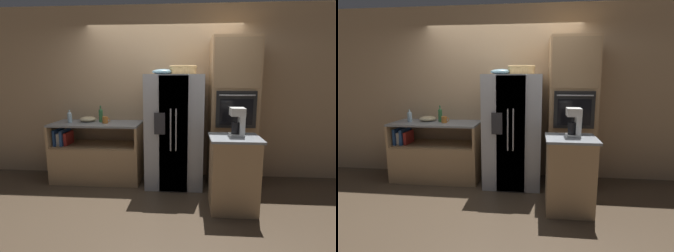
% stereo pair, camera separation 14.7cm
% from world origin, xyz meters
% --- Properties ---
extents(ground_plane, '(20.00, 20.00, 0.00)m').
position_xyz_m(ground_plane, '(0.00, 0.00, 0.00)').
color(ground_plane, '#4C3D2D').
extents(wall_back, '(12.00, 0.06, 2.80)m').
position_xyz_m(wall_back, '(0.00, 0.47, 1.40)').
color(wall_back, tan).
rests_on(wall_back, ground_plane).
extents(counter_left, '(1.41, 0.64, 0.95)m').
position_xyz_m(counter_left, '(-1.07, 0.12, 0.35)').
color(counter_left, tan).
rests_on(counter_left, ground_plane).
extents(refrigerator, '(0.85, 0.79, 1.71)m').
position_xyz_m(refrigerator, '(0.19, 0.06, 0.85)').
color(refrigerator, silver).
rests_on(refrigerator, ground_plane).
extents(wall_oven, '(0.68, 0.68, 2.24)m').
position_xyz_m(wall_oven, '(1.07, 0.13, 1.12)').
color(wall_oven, tan).
rests_on(wall_oven, ground_plane).
extents(island_counter, '(0.61, 0.55, 0.94)m').
position_xyz_m(island_counter, '(0.97, -0.74, 0.47)').
color(island_counter, tan).
rests_on(island_counter, ground_plane).
extents(wicker_basket, '(0.42, 0.42, 0.13)m').
position_xyz_m(wicker_basket, '(0.31, 0.10, 1.78)').
color(wicker_basket, tan).
rests_on(wicker_basket, refrigerator).
extents(fruit_bowl, '(0.32, 0.32, 0.08)m').
position_xyz_m(fruit_bowl, '(0.01, 0.07, 1.75)').
color(fruit_bowl, '#668C99').
rests_on(fruit_bowl, refrigerator).
extents(bottle_tall, '(0.06, 0.06, 0.26)m').
position_xyz_m(bottle_tall, '(-1.01, 0.20, 1.07)').
color(bottle_tall, '#33723F').
rests_on(bottle_tall, counter_left).
extents(bottle_short, '(0.07, 0.07, 0.20)m').
position_xyz_m(bottle_short, '(-1.50, 0.12, 1.04)').
color(bottle_short, silver).
rests_on(bottle_short, counter_left).
extents(mug, '(0.13, 0.09, 0.10)m').
position_xyz_m(mug, '(-0.90, 0.09, 1.00)').
color(mug, orange).
rests_on(mug, counter_left).
extents(mixing_bowl, '(0.27, 0.27, 0.08)m').
position_xyz_m(mixing_bowl, '(-1.24, 0.23, 0.99)').
color(mixing_bowl, beige).
rests_on(mixing_bowl, counter_left).
extents(coffee_maker, '(0.17, 0.20, 0.35)m').
position_xyz_m(coffee_maker, '(1.02, -0.67, 1.14)').
color(coffee_maker, white).
rests_on(coffee_maker, island_counter).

